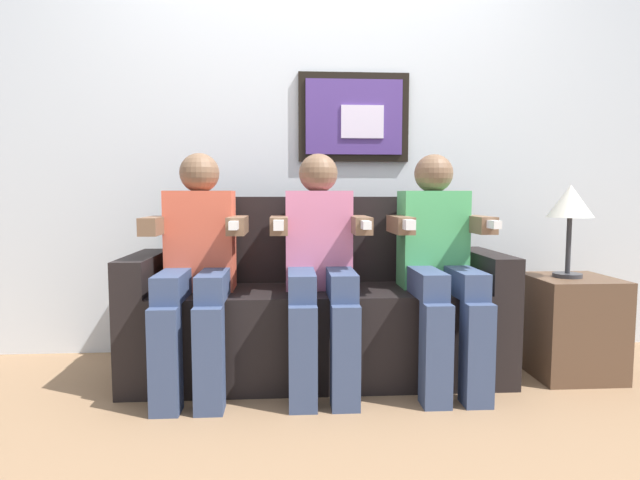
% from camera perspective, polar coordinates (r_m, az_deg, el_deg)
% --- Properties ---
extents(ground_plane, '(5.52, 5.52, 0.00)m').
position_cam_1_polar(ground_plane, '(2.42, 0.24, -17.05)').
color(ground_plane, '#8C6B4C').
extents(back_wall_assembly, '(4.25, 0.10, 2.60)m').
position_cam_1_polar(back_wall_assembly, '(3.03, -0.64, 12.45)').
color(back_wall_assembly, silver).
rests_on(back_wall_assembly, ground_plane).
extents(couch, '(1.85, 0.58, 0.90)m').
position_cam_1_polar(couch, '(2.64, -0.25, -8.08)').
color(couch, black).
rests_on(couch, ground_plane).
extents(person_on_left, '(0.46, 0.56, 1.11)m').
position_cam_1_polar(person_on_left, '(2.45, -13.47, -2.26)').
color(person_on_left, '#D8593F').
rests_on(person_on_left, ground_plane).
extents(person_in_middle, '(0.46, 0.56, 1.11)m').
position_cam_1_polar(person_in_middle, '(2.42, -0.01, -2.20)').
color(person_in_middle, pink).
rests_on(person_in_middle, ground_plane).
extents(person_on_right, '(0.46, 0.56, 1.11)m').
position_cam_1_polar(person_on_right, '(2.52, 13.07, -2.04)').
color(person_on_right, '#4CB266').
rests_on(person_on_right, ground_plane).
extents(side_table_right, '(0.40, 0.40, 0.50)m').
position_cam_1_polar(side_table_right, '(2.92, 26.01, -8.57)').
color(side_table_right, brown).
rests_on(side_table_right, ground_plane).
extents(table_lamp, '(0.22, 0.22, 0.46)m').
position_cam_1_polar(table_lamp, '(2.83, 25.99, 3.46)').
color(table_lamp, '#333338').
rests_on(table_lamp, side_table_right).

